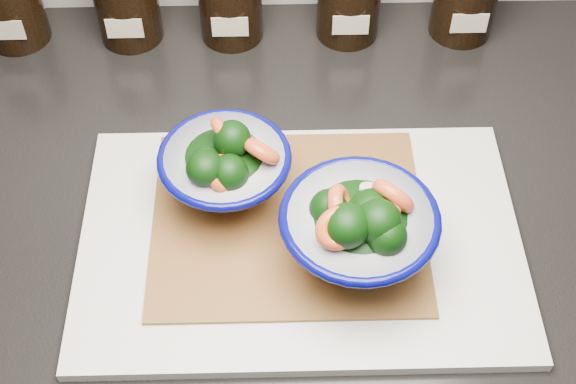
{
  "coord_description": "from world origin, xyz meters",
  "views": [
    {
      "loc": [
        0.01,
        0.87,
        1.57
      ],
      "look_at": [
        0.02,
        1.37,
        0.96
      ],
      "focal_mm": 50.0,
      "sensor_mm": 36.0,
      "label": 1
    }
  ],
  "objects_px": {
    "bowl_left": "(226,168)",
    "cutting_board": "(300,240)",
    "bowl_right": "(359,229)",
    "spice_jar_a": "(9,1)"
  },
  "relations": [
    {
      "from": "cutting_board",
      "to": "bowl_left",
      "type": "distance_m",
      "value": 0.11
    },
    {
      "from": "spice_jar_a",
      "to": "cutting_board",
      "type": "bearing_deg",
      "value": -43.78
    },
    {
      "from": "cutting_board",
      "to": "bowl_right",
      "type": "xyz_separation_m",
      "value": [
        0.05,
        -0.03,
        0.06
      ]
    },
    {
      "from": "bowl_left",
      "to": "bowl_right",
      "type": "distance_m",
      "value": 0.15
    },
    {
      "from": "cutting_board",
      "to": "bowl_right",
      "type": "height_order",
      "value": "bowl_right"
    },
    {
      "from": "bowl_right",
      "to": "spice_jar_a",
      "type": "distance_m",
      "value": 0.55
    },
    {
      "from": "bowl_right",
      "to": "spice_jar_a",
      "type": "bearing_deg",
      "value": 137.72
    },
    {
      "from": "bowl_right",
      "to": "spice_jar_a",
      "type": "relative_size",
      "value": 1.36
    },
    {
      "from": "bowl_left",
      "to": "cutting_board",
      "type": "bearing_deg",
      "value": -35.09
    },
    {
      "from": "bowl_left",
      "to": "spice_jar_a",
      "type": "bearing_deg",
      "value": 134.21
    }
  ]
}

